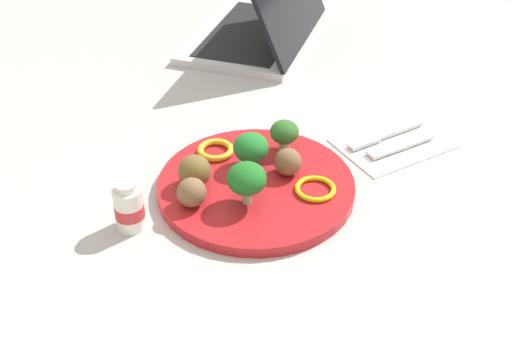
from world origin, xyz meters
name	(u,v)px	position (x,y,z in m)	size (l,w,h in m)	color
ground_plane	(256,191)	(0.00, 0.00, 0.00)	(4.00, 4.00, 0.00)	#B2B2AD
plate	(256,186)	(0.00, 0.00, 0.01)	(0.28, 0.28, 0.02)	red
broccoli_floret_near_rim	(247,179)	(0.03, 0.04, 0.06)	(0.05, 0.05, 0.06)	#94BF7F
broccoli_floret_back_right	(284,133)	(-0.07, -0.06, 0.05)	(0.04, 0.04, 0.05)	#A7B976
broccoli_floret_far_rim	(251,148)	(-0.01, -0.04, 0.05)	(0.05, 0.05, 0.05)	#97BE76
meatball_back_right	(194,171)	(0.08, -0.03, 0.04)	(0.05, 0.05, 0.05)	brown
meatball_near_rim	(288,163)	(-0.05, 0.00, 0.04)	(0.04, 0.04, 0.04)	brown
meatball_mid_left	(192,192)	(0.10, 0.01, 0.04)	(0.04, 0.04, 0.04)	brown
pepper_ring_front_right	(315,189)	(-0.07, 0.05, 0.02)	(0.06, 0.06, 0.01)	yellow
pepper_ring_back_right	(216,150)	(0.02, -0.09, 0.02)	(0.06, 0.06, 0.01)	yellow
napkin	(393,143)	(-0.25, -0.02, 0.00)	(0.17, 0.12, 0.01)	white
fork	(397,147)	(-0.24, 0.00, 0.01)	(0.12, 0.03, 0.01)	silver
knife	(383,136)	(-0.24, -0.04, 0.01)	(0.15, 0.03, 0.01)	silver
yogurt_bottle	(130,209)	(0.18, 0.00, 0.03)	(0.04, 0.04, 0.07)	white
laptop	(262,24)	(-0.22, -0.45, 0.04)	(0.38, 0.38, 0.20)	silver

